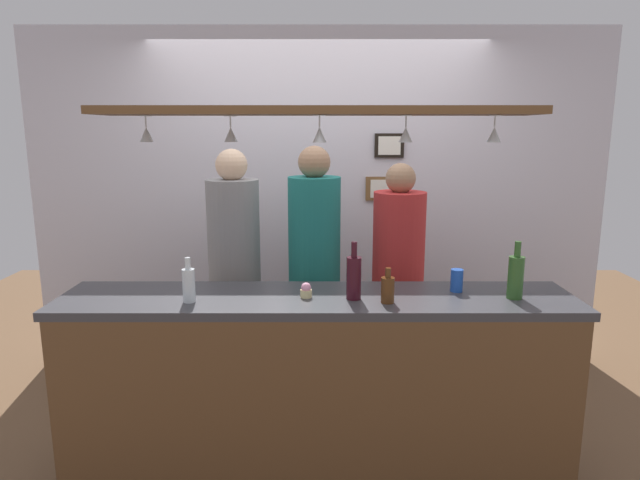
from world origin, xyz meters
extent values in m
plane|color=brown|center=(0.00, 0.00, 0.00)|extent=(8.00, 8.00, 0.00)
cube|color=silver|center=(0.00, 1.10, 1.30)|extent=(4.40, 0.06, 2.60)
cube|color=#38383D|center=(0.00, -0.35, 0.98)|extent=(2.70, 0.55, 0.04)
cube|color=brown|center=(0.00, -0.60, 0.48)|extent=(2.65, 0.04, 0.96)
cube|color=brown|center=(0.00, -0.30, 1.95)|extent=(2.20, 0.36, 0.04)
cylinder|color=silver|center=(-0.87, -0.27, 1.93)|extent=(0.06, 0.06, 0.00)
cylinder|color=silver|center=(-0.87, -0.27, 1.90)|extent=(0.01, 0.01, 0.06)
cone|color=silver|center=(-0.87, -0.27, 1.83)|extent=(0.07, 0.07, 0.08)
cylinder|color=silver|center=(-0.44, -0.24, 1.93)|extent=(0.06, 0.06, 0.00)
cylinder|color=silver|center=(-0.44, -0.24, 1.90)|extent=(0.01, 0.01, 0.06)
cone|color=silver|center=(-0.44, -0.24, 1.83)|extent=(0.07, 0.07, 0.08)
cylinder|color=silver|center=(0.01, -0.37, 1.93)|extent=(0.06, 0.06, 0.00)
cylinder|color=silver|center=(0.01, -0.37, 1.90)|extent=(0.01, 0.01, 0.06)
cone|color=silver|center=(0.01, -0.37, 1.83)|extent=(0.07, 0.07, 0.08)
cylinder|color=silver|center=(0.44, -0.33, 1.93)|extent=(0.06, 0.06, 0.00)
cylinder|color=silver|center=(0.44, -0.33, 1.90)|extent=(0.01, 0.01, 0.06)
cone|color=silver|center=(0.44, -0.33, 1.83)|extent=(0.07, 0.07, 0.08)
cylinder|color=silver|center=(0.88, -0.33, 1.93)|extent=(0.06, 0.06, 0.00)
cylinder|color=silver|center=(0.88, -0.33, 1.90)|extent=(0.01, 0.01, 0.06)
cone|color=silver|center=(0.88, -0.33, 1.83)|extent=(0.07, 0.07, 0.08)
cube|color=#2D334C|center=(-0.55, 0.39, 0.41)|extent=(0.17, 0.18, 0.83)
cylinder|color=gray|center=(-0.55, 0.39, 1.19)|extent=(0.34, 0.34, 0.72)
sphere|color=beige|center=(-0.55, 0.39, 1.64)|extent=(0.20, 0.20, 0.20)
cube|color=#2D334C|center=(-0.02, 0.39, 0.42)|extent=(0.17, 0.18, 0.84)
cylinder|color=#1E7A75|center=(-0.02, 0.39, 1.20)|extent=(0.34, 0.34, 0.73)
sphere|color=#9E7556|center=(-0.02, 0.39, 1.65)|extent=(0.21, 0.21, 0.21)
cube|color=#2D334C|center=(0.53, 0.39, 0.39)|extent=(0.17, 0.18, 0.78)
cylinder|color=red|center=(0.53, 0.39, 1.12)|extent=(0.34, 0.34, 0.68)
sphere|color=#9E7556|center=(0.53, 0.39, 1.55)|extent=(0.19, 0.19, 0.19)
cylinder|color=silver|center=(-0.65, -0.45, 1.09)|extent=(0.06, 0.06, 0.17)
cylinder|color=silver|center=(-0.65, -0.45, 1.20)|extent=(0.03, 0.03, 0.06)
cylinder|color=#2D5623|center=(1.02, -0.39, 1.11)|extent=(0.08, 0.08, 0.22)
cylinder|color=#2D5623|center=(1.02, -0.39, 1.26)|extent=(0.03, 0.03, 0.08)
cylinder|color=#380F19|center=(0.19, -0.40, 1.11)|extent=(0.08, 0.08, 0.22)
cylinder|color=#380F19|center=(0.19, -0.40, 1.26)|extent=(0.03, 0.03, 0.08)
cylinder|color=#512D14|center=(0.35, -0.46, 1.07)|extent=(0.07, 0.07, 0.13)
cylinder|color=#512D14|center=(0.35, -0.46, 1.16)|extent=(0.03, 0.03, 0.05)
cylinder|color=#1E4CB2|center=(0.75, -0.27, 1.06)|extent=(0.07, 0.07, 0.12)
cylinder|color=beige|center=(-0.06, -0.37, 1.02)|extent=(0.06, 0.06, 0.04)
sphere|color=pink|center=(-0.06, -0.37, 1.06)|extent=(0.05, 0.05, 0.05)
cube|color=brown|center=(0.51, 1.06, 1.41)|extent=(0.30, 0.02, 0.18)
cube|color=white|center=(0.51, 1.05, 1.41)|extent=(0.23, 0.01, 0.14)
cube|color=black|center=(0.54, 1.06, 1.74)|extent=(0.22, 0.02, 0.18)
cube|color=white|center=(0.54, 1.05, 1.74)|extent=(0.17, 0.01, 0.14)
camera|label=1|loc=(0.01, -3.08, 1.86)|focal=30.56mm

